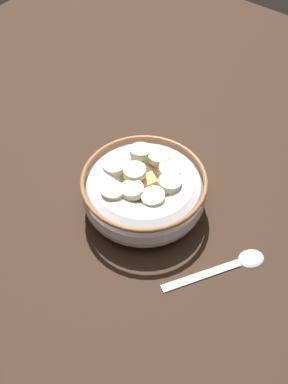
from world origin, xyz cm
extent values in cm
cube|color=#332116|center=(0.00, 0.00, -1.00)|extent=(117.94, 117.94, 2.00)
cylinder|color=silver|center=(0.00, 0.00, 0.30)|extent=(9.04, 9.04, 0.60)
torus|color=silver|center=(0.00, 0.00, 2.87)|extent=(16.44, 16.44, 5.74)
torus|color=brown|center=(0.00, 0.00, 5.44)|extent=(16.55, 16.55, 0.60)
cylinder|color=white|center=(0.00, 0.00, 3.92)|extent=(13.00, 13.00, 0.40)
cube|color=#AD7F42|center=(-2.33, -3.34, 4.76)|extent=(2.18, 2.27, 1.12)
cube|color=#AD7F42|center=(-3.75, -1.74, 4.52)|extent=(2.08, 2.15, 1.06)
cube|color=tan|center=(1.24, 3.56, 4.76)|extent=(2.35, 2.37, 0.94)
cube|color=tan|center=(4.14, 1.55, 4.55)|extent=(2.40, 2.47, 1.09)
cube|color=#AD7F42|center=(3.43, -4.01, 4.47)|extent=(2.67, 2.62, 1.10)
cube|color=tan|center=(-0.28, 4.83, 4.50)|extent=(2.44, 2.41, 1.00)
cube|color=#AD7F42|center=(-5.40, -0.99, 4.60)|extent=(2.70, 2.66, 1.10)
cube|color=tan|center=(-2.96, 1.36, 4.53)|extent=(2.71, 2.70, 0.95)
cube|color=tan|center=(-0.93, 0.31, 4.49)|extent=(2.75, 2.71, 1.11)
cube|color=tan|center=(5.08, -1.98, 4.58)|extent=(2.08, 2.18, 1.15)
cube|color=#B78947|center=(-3.30, 4.06, 4.69)|extent=(2.41, 2.38, 0.99)
cube|color=tan|center=(-4.71, 2.10, 4.63)|extent=(2.63, 2.62, 0.95)
cube|color=#B78947|center=(2.76, 0.21, 4.72)|extent=(2.19, 2.10, 1.13)
cube|color=tan|center=(0.34, -1.45, 4.47)|extent=(2.53, 2.56, 1.00)
cube|color=#B78947|center=(-1.07, -4.65, 4.58)|extent=(2.42, 2.50, 1.15)
cube|color=#B78947|center=(5.03, -0.13, 4.55)|extent=(2.26, 2.23, 0.96)
cube|color=#AD7F42|center=(2.48, 2.22, 4.61)|extent=(2.30, 2.34, 1.01)
cube|color=tan|center=(2.74, -1.75, 4.54)|extent=(2.36, 2.40, 0.99)
cylinder|color=beige|center=(-3.48, -3.32, 5.82)|extent=(4.31, 4.30, 1.40)
cylinder|color=beige|center=(-1.36, 3.14, 5.83)|extent=(4.12, 4.09, 1.24)
cylinder|color=beige|center=(-4.32, -0.87, 5.74)|extent=(3.95, 3.96, 1.10)
cylinder|color=beige|center=(0.35, -1.55, 6.00)|extent=(4.15, 4.17, 1.06)
cylinder|color=#F4EABC|center=(-3.37, 1.62, 5.51)|extent=(4.14, 4.19, 1.44)
cylinder|color=beige|center=(4.13, -1.70, 5.63)|extent=(4.16, 4.16, 1.20)
cylinder|color=#F4EABC|center=(2.43, 0.17, 5.66)|extent=(4.24, 4.29, 1.32)
cylinder|color=#F4EABC|center=(0.67, -4.56, 5.63)|extent=(4.15, 4.16, 1.17)
cylinder|color=#F9EFC6|center=(1.65, 2.78, 5.60)|extent=(3.57, 3.54, 1.49)
ellipsoid|color=#B7B7BC|center=(-1.73, 15.82, 0.40)|extent=(4.34, 4.09, 0.80)
cube|color=#B7B7BC|center=(4.20, 12.26, 0.18)|extent=(9.42, 6.21, 0.36)
camera|label=1|loc=(29.84, 23.62, 48.63)|focal=41.90mm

